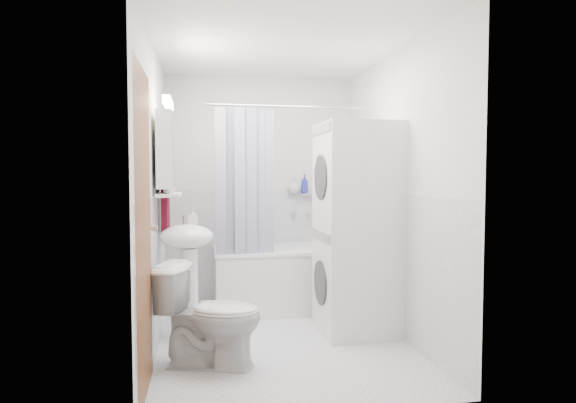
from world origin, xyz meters
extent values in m
plane|color=silver|center=(0.00, 0.00, 0.00)|extent=(2.60, 2.60, 0.00)
plane|color=white|center=(0.00, 1.30, 1.20)|extent=(2.00, 0.00, 2.00)
plane|color=white|center=(0.00, -1.30, 1.20)|extent=(2.00, 0.00, 2.00)
plane|color=white|center=(-1.00, 0.00, 1.20)|extent=(0.00, 2.60, 2.60)
plane|color=white|center=(1.00, 0.00, 1.20)|extent=(0.00, 2.60, 2.60)
plane|color=white|center=(0.00, 0.00, 2.40)|extent=(2.60, 2.60, 0.00)
plane|color=white|center=(0.00, 1.29, 0.60)|extent=(1.98, 0.00, 1.98)
plane|color=white|center=(-0.99, 0.00, 0.60)|extent=(0.00, 2.58, 2.58)
plane|color=white|center=(0.99, 0.00, 0.60)|extent=(0.00, 2.58, 2.58)
plane|color=brown|center=(-0.98, -0.88, 1.00)|extent=(0.00, 2.00, 2.00)
cylinder|color=silver|center=(-0.95, -0.55, 1.00)|extent=(0.04, 0.04, 0.04)
cube|color=white|center=(0.30, 0.92, 0.30)|extent=(1.62, 0.76, 0.60)
cube|color=white|center=(0.30, 0.92, 0.61)|extent=(1.64, 0.78, 0.03)
cube|color=silver|center=(0.30, 0.92, 0.50)|extent=(1.44, 0.58, 0.20)
cylinder|color=silver|center=(0.50, 1.25, 0.95)|extent=(0.04, 0.12, 0.04)
cylinder|color=silver|center=(0.30, 0.59, 2.00)|extent=(1.82, 0.02, 0.02)
cube|color=#121642|center=(-0.46, 0.59, 1.25)|extent=(0.10, 0.02, 1.45)
cube|color=#121642|center=(-0.37, 0.59, 1.25)|extent=(0.10, 0.02, 1.45)
cube|color=#121642|center=(-0.28, 0.59, 1.25)|extent=(0.10, 0.02, 1.45)
cube|color=#121642|center=(-0.19, 0.59, 1.25)|extent=(0.10, 0.02, 1.45)
cube|color=#121642|center=(-0.10, 0.59, 1.25)|extent=(0.10, 0.02, 1.45)
cube|color=#121642|center=(-0.01, 0.59, 1.25)|extent=(0.10, 0.02, 1.45)
ellipsoid|color=white|center=(-0.76, 0.18, 0.85)|extent=(0.44, 0.37, 0.20)
cylinder|color=white|center=(-0.74, 0.18, 0.38)|extent=(0.14, 0.14, 0.75)
cylinder|color=silver|center=(-0.78, 0.32, 0.97)|extent=(0.03, 0.03, 0.14)
cylinder|color=silver|center=(-0.78, 0.28, 1.03)|extent=(0.02, 0.10, 0.02)
cube|color=white|center=(-0.91, 0.10, 1.55)|extent=(0.12, 0.50, 0.60)
cube|color=white|center=(-0.84, 0.10, 1.55)|extent=(0.01, 0.47, 0.57)
cube|color=#FFEABF|center=(-0.89, 0.10, 1.93)|extent=(0.06, 0.45, 0.06)
cube|color=silver|center=(-0.89, 0.10, 1.20)|extent=(0.18, 0.54, 0.02)
cube|color=silver|center=(0.55, 1.24, 1.15)|extent=(0.22, 0.06, 0.02)
cube|color=#510A19|center=(-0.94, 0.38, 1.28)|extent=(0.05, 0.36, 0.84)
cube|color=#510A19|center=(-0.91, 0.38, 1.67)|extent=(0.03, 0.31, 0.08)
cylinder|color=silver|center=(-0.95, 0.38, 1.71)|extent=(0.02, 0.04, 0.02)
cube|color=white|center=(0.68, 0.08, 0.45)|extent=(0.64, 0.64, 0.90)
cylinder|color=#2D2D33|center=(0.36, 0.08, 0.44)|extent=(0.02, 0.38, 0.38)
cube|color=gray|center=(0.36, 0.08, 0.85)|extent=(0.02, 0.57, 0.08)
cube|color=white|center=(0.68, 0.08, 1.35)|extent=(0.64, 0.64, 0.90)
cylinder|color=#2D2D33|center=(0.36, 0.08, 1.34)|extent=(0.02, 0.38, 0.38)
cube|color=gray|center=(0.36, 0.08, 1.74)|extent=(0.02, 0.57, 0.08)
imported|color=white|center=(-0.58, -0.45, 0.36)|extent=(0.82, 0.60, 0.72)
imported|color=gray|center=(-0.71, 0.25, 0.95)|extent=(0.08, 0.17, 0.08)
imported|color=gray|center=(-0.89, -0.05, 1.25)|extent=(0.07, 0.18, 0.07)
imported|color=gray|center=(-0.89, 0.22, 1.26)|extent=(0.10, 0.09, 0.10)
imported|color=gray|center=(0.35, 1.24, 1.23)|extent=(0.13, 0.17, 0.13)
imported|color=#292DA5|center=(0.47, 1.24, 1.20)|extent=(0.08, 0.21, 0.08)
camera|label=1|loc=(-0.64, -3.86, 1.35)|focal=30.00mm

